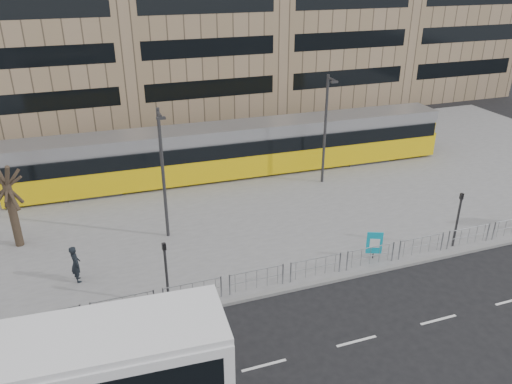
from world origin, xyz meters
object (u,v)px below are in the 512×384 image
object	(u,v)px
pedestrian	(76,264)
traffic_light_east	(459,213)
lamp_post_east	(326,126)
ad_panel	(374,243)
bare_tree	(1,161)
traffic_light_west	(166,266)
tram	(238,149)
lamp_post_west	(163,169)

from	to	relation	value
pedestrian	traffic_light_east	world-z (taller)	traffic_light_east
lamp_post_east	traffic_light_east	bearing A→B (deg)	-74.55
ad_panel	pedestrian	bearing A→B (deg)	-169.46
pedestrian	bare_tree	size ratio (longest dim) A/B	0.28
pedestrian	lamp_post_east	distance (m)	17.86
traffic_light_west	lamp_post_east	bearing A→B (deg)	25.17
lamp_post_east	bare_tree	xyz separation A→B (m)	(-19.12, -2.19, 0.76)
pedestrian	lamp_post_east	bearing A→B (deg)	-79.24
lamp_post_east	pedestrian	bearing A→B (deg)	-157.56
traffic_light_east	tram	bearing A→B (deg)	117.51
ad_panel	traffic_light_west	bearing A→B (deg)	-156.49
tram	bare_tree	distance (m)	15.53
ad_panel	lamp_post_east	world-z (taller)	lamp_post_east
tram	ad_panel	world-z (taller)	tram
traffic_light_west	tram	bearing A→B (deg)	47.50
tram	lamp_post_west	xyz separation A→B (m)	(-6.43, -7.40, 2.18)
traffic_light_west	lamp_post_west	distance (m)	6.43
traffic_light_east	lamp_post_west	size ratio (longest dim) A/B	0.43
pedestrian	traffic_light_east	bearing A→B (deg)	-111.60
lamp_post_west	traffic_light_east	bearing A→B (deg)	-23.37
traffic_light_east	bare_tree	xyz separation A→B (m)	(-21.89, 7.85, 2.84)
tram	ad_panel	size ratio (longest dim) A/B	20.45
traffic_light_west	lamp_post_east	distance (m)	16.08
tram	pedestrian	world-z (taller)	tram
tram	pedestrian	xyz separation A→B (m)	(-11.26, -10.21, -0.89)
bare_tree	traffic_light_west	bearing A→B (deg)	-49.36
traffic_light_east	lamp_post_east	size ratio (longest dim) A/B	0.42
pedestrian	bare_tree	distance (m)	6.62
tram	lamp_post_west	bearing A→B (deg)	-129.29
pedestrian	traffic_light_west	distance (m)	5.05
ad_panel	pedestrian	world-z (taller)	pedestrian
lamp_post_east	bare_tree	size ratio (longest dim) A/B	1.10
ad_panel	lamp_post_east	size ratio (longest dim) A/B	0.20
tram	traffic_light_west	xyz separation A→B (m)	(-7.50, -13.41, 0.15)
lamp_post_west	lamp_post_east	size ratio (longest dim) A/B	0.98
tram	traffic_light_east	world-z (taller)	tram
lamp_post_east	bare_tree	bearing A→B (deg)	-173.47
tram	pedestrian	size ratio (longest dim) A/B	16.57
ad_panel	traffic_light_east	bearing A→B (deg)	18.01
traffic_light_east	lamp_post_west	bearing A→B (deg)	154.31
tram	pedestrian	bearing A→B (deg)	-136.13
traffic_light_east	lamp_post_east	world-z (taller)	lamp_post_east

